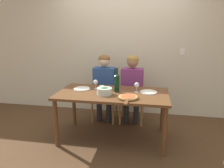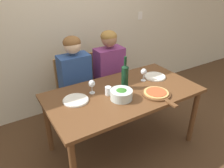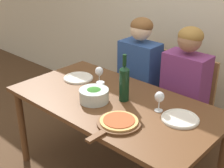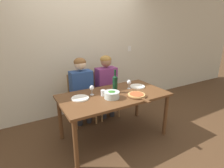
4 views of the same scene
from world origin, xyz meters
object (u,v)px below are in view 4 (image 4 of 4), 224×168
at_px(chair_right, 104,92).
at_px(wine_glass_right, 129,83).
at_px(dinner_plate_left, 80,98).
at_px(pizza_on_board, 137,95).
at_px(chair_left, 80,96).
at_px(water_tumbler, 103,93).
at_px(broccoli_bowl, 112,95).
at_px(person_man, 107,81).
at_px(dinner_plate_right, 137,86).
at_px(person_woman, 82,85).
at_px(wine_bottle, 115,84).
at_px(wine_glass_left, 92,88).

relative_size(chair_right, wine_glass_right, 5.99).
distance_m(dinner_plate_left, pizza_on_board, 0.83).
bearing_deg(chair_left, chair_right, 0.00).
relative_size(wine_glass_right, water_tumbler, 1.67).
relative_size(broccoli_bowl, water_tumbler, 2.48).
bearing_deg(person_man, dinner_plate_right, -62.04).
distance_m(person_woman, wine_bottle, 0.70).
height_order(person_man, wine_glass_right, person_man).
distance_m(wine_glass_right, water_tumbler, 0.52).
xyz_separation_m(person_woman, water_tumbler, (0.10, -0.63, 0.05)).
bearing_deg(wine_bottle, dinner_plate_right, 4.49).
distance_m(chair_right, person_woman, 0.57).
relative_size(wine_bottle, wine_glass_right, 2.43).
relative_size(chair_right, person_woman, 0.74).
distance_m(wine_bottle, wine_glass_left, 0.37).
relative_size(wine_bottle, wine_glass_left, 2.43).
height_order(wine_bottle, wine_glass_left, wine_bottle).
distance_m(chair_right, wine_bottle, 0.83).
relative_size(person_woman, person_man, 1.00).
height_order(person_woman, person_man, same).
relative_size(pizza_on_board, wine_glass_left, 2.89).
xyz_separation_m(chair_left, wine_glass_right, (0.62, -0.67, 0.36)).
distance_m(broccoli_bowl, wine_glass_right, 0.50).
height_order(chair_right, person_man, person_man).
bearing_deg(dinner_plate_left, dinner_plate_right, -0.04).
bearing_deg(wine_glass_left, chair_left, 87.66).
bearing_deg(dinner_plate_left, wine_glass_right, 0.11).
distance_m(dinner_plate_right, pizza_on_board, 0.43).
distance_m(chair_right, water_tumbler, 0.89).
bearing_deg(wine_bottle, wine_glass_right, 7.66).
distance_m(wine_glass_left, wine_glass_right, 0.65).
bearing_deg(chair_left, person_man, -12.34).
bearing_deg(person_woman, wine_bottle, -61.37).
relative_size(broccoli_bowl, dinner_plate_right, 0.87).
height_order(wine_bottle, wine_glass_right, wine_bottle).
xyz_separation_m(person_man, wine_glass_right, (0.12, -0.56, 0.11)).
distance_m(dinner_plate_left, wine_glass_left, 0.24).
relative_size(person_woman, dinner_plate_right, 4.75).
height_order(broccoli_bowl, wine_glass_left, wine_glass_left).
height_order(pizza_on_board, water_tumbler, water_tumbler).
xyz_separation_m(wine_glass_left, wine_glass_right, (0.64, -0.05, 0.00)).
xyz_separation_m(chair_right, person_woman, (-0.50, -0.11, 0.25)).
bearing_deg(chair_left, person_woman, -90.00).
relative_size(chair_left, dinner_plate_right, 3.50).
relative_size(chair_right, person_man, 0.74).
bearing_deg(person_man, wine_bottle, -106.14).
bearing_deg(chair_left, dinner_plate_right, -40.05).
distance_m(chair_left, wine_bottle, 0.88).
xyz_separation_m(person_woman, dinner_plate_right, (0.80, -0.56, 0.01)).
relative_size(person_man, pizza_on_board, 2.81).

